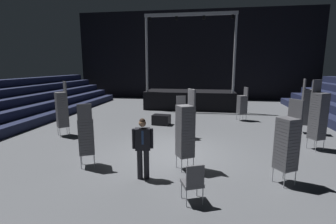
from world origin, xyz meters
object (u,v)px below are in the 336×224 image
at_px(stage_riser, 190,98).
at_px(chair_stack_rear_centre, 307,107).
at_px(chair_stack_mid_right, 185,130).
at_px(chair_stack_rear_right, 318,115).
at_px(chair_stack_mid_left, 62,109).
at_px(chair_stack_mid_centre, 242,104).
at_px(equipment_road_case, 161,120).
at_px(man_with_tie, 143,145).
at_px(chair_stack_front_right, 86,135).
at_px(loose_chair_near_man, 193,181).
at_px(chair_stack_rear_left, 287,143).
at_px(chair_stack_front_left, 182,117).

distance_m(stage_riser, chair_stack_rear_centre, 8.22).
relative_size(chair_stack_mid_right, chair_stack_rear_right, 0.93).
bearing_deg(chair_stack_rear_centre, chair_stack_mid_left, -68.04).
relative_size(stage_riser, chair_stack_rear_right, 2.50).
bearing_deg(chair_stack_mid_centre, equipment_road_case, 91.42).
distance_m(chair_stack_mid_right, chair_stack_rear_right, 5.25).
bearing_deg(man_with_tie, chair_stack_front_right, -29.97).
xyz_separation_m(chair_stack_rear_centre, loose_chair_near_man, (-4.75, -6.67, -0.70)).
xyz_separation_m(chair_stack_rear_right, equipment_road_case, (-6.32, 2.95, -1.02)).
distance_m(man_with_tie, loose_chair_near_man, 1.79).
distance_m(chair_stack_mid_left, chair_stack_rear_left, 8.90).
bearing_deg(chair_stack_mid_right, chair_stack_front_right, 63.95).
height_order(chair_stack_front_left, loose_chair_near_man, chair_stack_front_left).
xyz_separation_m(stage_riser, chair_stack_rear_right, (5.19, -8.26, 0.54)).
distance_m(chair_stack_front_left, equipment_road_case, 2.67).
height_order(chair_stack_front_left, chair_stack_rear_centre, chair_stack_rear_centre).
bearing_deg(loose_chair_near_man, chair_stack_mid_right, 78.11).
xyz_separation_m(chair_stack_front_left, chair_stack_front_right, (-2.57, -3.45, 0.08)).
xyz_separation_m(chair_stack_front_left, chair_stack_rear_right, (5.01, -0.70, 0.38)).
bearing_deg(man_with_tie, chair_stack_mid_right, -155.87).
bearing_deg(chair_stack_mid_centre, chair_stack_rear_left, 160.53).
distance_m(stage_riser, chair_stack_mid_right, 10.79).
bearing_deg(chair_stack_rear_centre, equipment_road_case, -84.16).
distance_m(chair_stack_rear_left, loose_chair_near_man, 2.72).
distance_m(chair_stack_mid_centre, chair_stack_rear_right, 5.06).
xyz_separation_m(chair_stack_mid_left, equipment_road_case, (3.91, 2.69, -0.93)).
relative_size(chair_stack_rear_left, equipment_road_case, 2.47).
height_order(stage_riser, chair_stack_front_left, stage_riser).
relative_size(man_with_tie, chair_stack_mid_left, 0.71).
bearing_deg(chair_stack_front_right, equipment_road_case, 52.19).
xyz_separation_m(stage_riser, chair_stack_mid_centre, (3.17, -3.63, 0.20)).
relative_size(chair_stack_front_left, chair_stack_rear_left, 0.81).
bearing_deg(man_with_tie, stage_riser, -105.51).
height_order(chair_stack_front_left, equipment_road_case, chair_stack_front_left).
bearing_deg(chair_stack_rear_centre, chair_stack_rear_left, -13.48).
xyz_separation_m(man_with_tie, equipment_road_case, (-0.65, 6.27, -0.69)).
distance_m(chair_stack_mid_left, loose_chair_near_man, 7.56).
distance_m(chair_stack_front_left, chair_stack_front_right, 4.30).
xyz_separation_m(man_with_tie, chair_stack_mid_right, (1.07, 0.81, 0.24)).
distance_m(man_with_tie, chair_stack_rear_centre, 8.36).
bearing_deg(loose_chair_near_man, chair_stack_front_right, 131.93).
bearing_deg(chair_stack_front_right, chair_stack_rear_right, -5.40).
height_order(chair_stack_mid_left, equipment_road_case, chair_stack_mid_left).
height_order(man_with_tie, equipment_road_case, man_with_tie).
relative_size(man_with_tie, equipment_road_case, 1.88).
relative_size(chair_stack_front_left, chair_stack_mid_centre, 0.95).
xyz_separation_m(chair_stack_rear_right, loose_chair_near_man, (-4.27, -4.34, -0.75)).
bearing_deg(chair_stack_front_left, loose_chair_near_man, 75.31).
bearing_deg(chair_stack_rear_left, chair_stack_mid_right, 47.63).
distance_m(man_with_tie, chair_stack_rear_left, 3.73).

